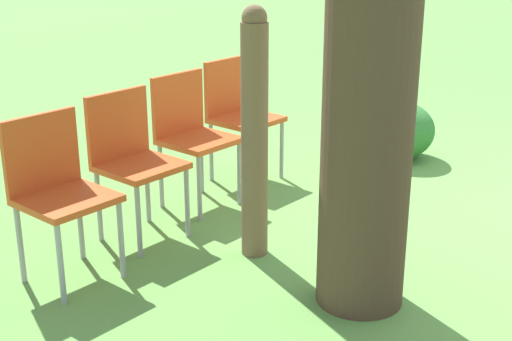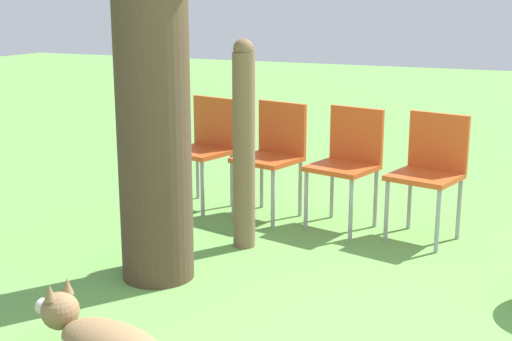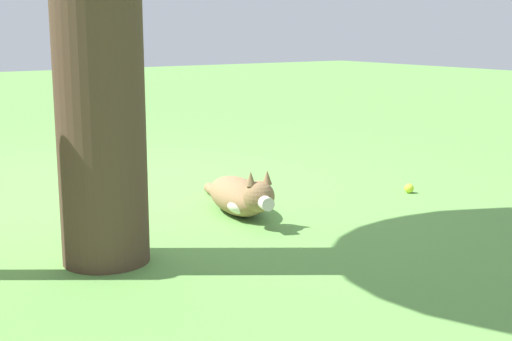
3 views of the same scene
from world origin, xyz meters
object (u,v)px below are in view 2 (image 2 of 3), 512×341
Objects in this scene: fence_post at (244,144)px; red_chair_1 at (348,158)px; red_chair_3 at (206,143)px; red_chair_0 at (430,166)px; red_chair_2 at (273,150)px.

fence_post reaches higher than red_chair_1.
red_chair_0 is at bearing 100.90° from red_chair_3.
fence_post is 1.60× the size of red_chair_1.
red_chair_2 is 1.00× the size of red_chair_3.
fence_post is 1.33m from red_chair_0.
red_chair_1 is at bearing -33.76° from fence_post.
red_chair_1 is at bearing 100.90° from red_chair_3.
fence_post is at bearing 55.80° from red_chair_3.
red_chair_3 is (0.02, 0.61, 0.00)m from red_chair_2.
red_chair_1 is at bearing 100.90° from red_chair_2.
red_chair_1 is at bearing -79.10° from red_chair_0.
fence_post is at bearing -20.81° from red_chair_1.
red_chair_1 and red_chair_2 have the same top height.
red_chair_2 and red_chair_3 have the same top height.
red_chair_1 is (0.74, -0.49, -0.19)m from fence_post.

